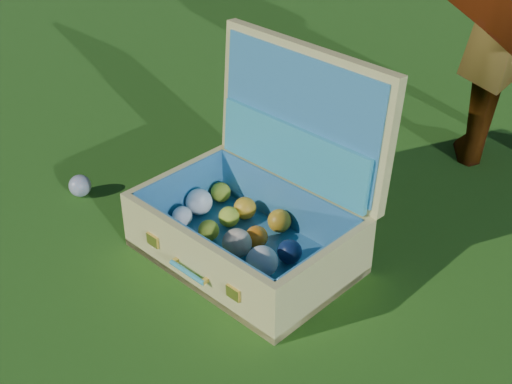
% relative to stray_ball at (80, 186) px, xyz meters
% --- Properties ---
extents(ground, '(60.00, 60.00, 0.00)m').
position_rel_stray_ball_xyz_m(ground, '(0.73, -0.02, -0.03)').
color(ground, '#215114').
rests_on(ground, ground).
extents(stray_ball, '(0.07, 0.07, 0.07)m').
position_rel_stray_ball_xyz_m(stray_ball, '(0.00, 0.00, 0.00)').
color(stray_ball, teal).
rests_on(stray_ball, ground).
extents(suitcase, '(0.69, 0.62, 0.55)m').
position_rel_stray_ball_xyz_m(suitcase, '(0.62, -0.03, 0.12)').
color(suitcase, '#D6C973').
rests_on(suitcase, ground).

